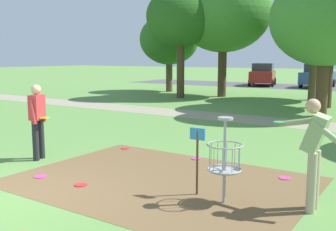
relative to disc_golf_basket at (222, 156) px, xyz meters
The scene contains 18 objects.
dirt_tee_pad 1.65m from the disc_golf_basket, 165.92° to the left, with size 5.39×3.97×0.01m, color brown.
disc_golf_basket is the anchor object (origin of this frame).
player_foreground_watching 1.39m from the disc_golf_basket, 18.66° to the left, with size 1.11×0.47×1.71m.
player_throwing 4.67m from the disc_golf_basket, behind, with size 0.44×0.50×1.71m.
frisbee_near_basket 2.00m from the disc_golf_basket, 74.71° to the left, with size 0.22×0.22×0.02m, color #E53D99.
frisbee_by_tee 4.29m from the disc_golf_basket, 150.94° to the left, with size 0.22×0.22×0.02m, color red.
frisbee_mid_grass 3.67m from the disc_golf_basket, 168.13° to the right, with size 0.24×0.24×0.02m, color #E53D99.
frisbee_far_left 2.80m from the disc_golf_basket, 127.75° to the left, with size 0.22×0.22×0.02m, color #E53D99.
frisbee_far_right 2.68m from the disc_golf_basket, 164.99° to the right, with size 0.23×0.23×0.02m, color red.
tree_near_left 17.23m from the disc_golf_basket, 99.05° to the left, with size 4.21×4.21×5.71m.
tree_near_right 11.14m from the disc_golf_basket, 94.55° to the left, with size 4.26×4.26×5.59m.
tree_mid_left 16.99m from the disc_golf_basket, 124.01° to the left, with size 3.89×3.89×6.23m.
tree_mid_center 18.07m from the disc_golf_basket, 115.84° to the left, with size 5.58×5.58×7.35m.
tree_mid_right 14.35m from the disc_golf_basket, 95.41° to the left, with size 4.73×4.73×6.88m.
tree_far_left 21.13m from the disc_golf_basket, 125.65° to the left, with size 3.98×3.98×5.21m.
parked_car_leftmost 27.64m from the disc_golf_basket, 108.88° to the left, with size 2.81×4.52×1.84m.
parked_car_center_left 26.91m from the disc_golf_basket, 99.91° to the left, with size 2.07×4.25×1.84m.
gravel_path 8.98m from the disc_golf_basket, 110.15° to the left, with size 40.00×1.97×0.00m, color gray.
Camera 1 is at (5.76, -3.59, 2.31)m, focal length 42.35 mm.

